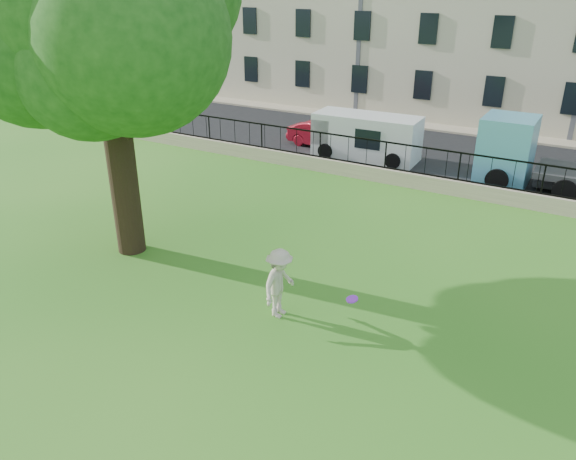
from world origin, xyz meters
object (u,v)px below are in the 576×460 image
Objects in this scene: man at (280,283)px; blue_truck at (567,159)px; frisbee at (352,299)px; white_van at (366,137)px; tree at (100,7)px; red_sedan at (324,135)px.

man is 14.13m from blue_truck.
frisbee is 15.01m from white_van.
tree is at bearing 170.77° from frisbee.
frisbee is 0.06× the size of white_van.
red_sedan is (0.10, 13.27, -6.46)m from tree.
frisbee is 0.07× the size of red_sedan.
white_van is (-5.54, 13.94, -0.31)m from frisbee.
tree is at bearing -132.03° from blue_truck.
blue_truck is (11.10, 12.27, -5.71)m from tree.
man is 0.49× the size of red_sedan.
man is at bearing -77.96° from white_van.
red_sedan is (-5.93, 14.18, -0.30)m from man.
man is (6.03, -0.91, -6.16)m from tree.
white_van is (2.60, 12.62, -6.06)m from tree.
white_van is (-3.43, 13.53, 0.10)m from man.
blue_truck is at bearing 47.86° from tree.
white_van is at bearing 111.68° from frisbee.
man is at bearing 169.02° from frisbee.
tree is 2.18× the size of white_van.
tree is 2.82× the size of red_sedan.
frisbee is at bearing -102.16° from blue_truck.
blue_truck reaches higher than man.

